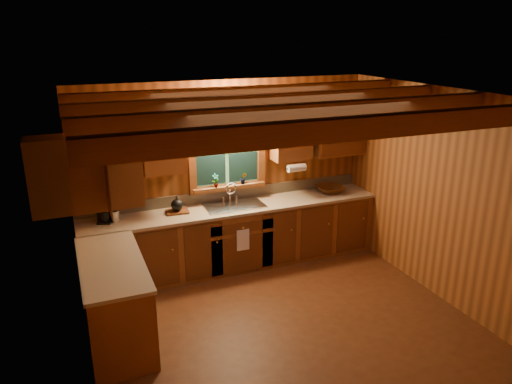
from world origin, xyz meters
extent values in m
plane|color=#522B14|center=(0.00, 0.00, 0.00)|extent=(4.20, 4.20, 0.00)
plane|color=brown|center=(0.00, 0.00, 2.60)|extent=(4.20, 4.20, 0.00)
plane|color=brown|center=(0.00, 1.90, 1.30)|extent=(4.20, 0.00, 4.20)
plane|color=brown|center=(0.00, -1.90, 1.30)|extent=(4.20, 0.00, 4.20)
plane|color=brown|center=(-2.10, 0.00, 1.30)|extent=(0.00, 3.80, 3.80)
plane|color=brown|center=(2.10, 0.00, 1.30)|extent=(0.00, 3.80, 3.80)
cube|color=brown|center=(0.00, -1.20, 2.49)|extent=(4.20, 0.14, 0.18)
cube|color=brown|center=(0.00, -0.40, 2.49)|extent=(4.20, 0.14, 0.18)
cube|color=brown|center=(0.00, 0.40, 2.49)|extent=(4.20, 0.14, 0.18)
cube|color=brown|center=(0.00, 1.20, 2.49)|extent=(4.20, 0.14, 0.18)
cube|color=brown|center=(0.00, 1.59, 0.43)|extent=(4.20, 0.62, 0.86)
cube|color=brown|center=(-1.79, 0.48, 0.43)|extent=(0.62, 1.60, 0.86)
cube|color=tan|center=(0.00, 1.59, 0.88)|extent=(4.20, 0.66, 0.04)
cube|color=tan|center=(-1.78, 0.48, 0.88)|extent=(0.64, 1.60, 0.04)
cube|color=tan|center=(0.00, 1.89, 0.98)|extent=(4.20, 0.02, 0.16)
cube|color=white|center=(-1.47, 0.68, 0.43)|extent=(0.02, 0.60, 0.80)
cube|color=brown|center=(-1.70, 1.73, 1.84)|extent=(0.78, 0.34, 0.78)
cube|color=brown|center=(-0.92, 1.73, 1.84)|extent=(0.55, 0.34, 0.78)
cube|color=brown|center=(0.92, 1.73, 1.84)|extent=(0.55, 0.34, 0.78)
cube|color=brown|center=(1.70, 1.73, 1.84)|extent=(0.78, 0.34, 0.78)
cube|color=brown|center=(-1.93, 0.68, 1.84)|extent=(0.34, 1.10, 0.78)
cube|color=brown|center=(0.00, 1.86, 2.00)|extent=(1.12, 0.08, 0.10)
cube|color=brown|center=(0.00, 1.86, 1.10)|extent=(1.12, 0.08, 0.10)
cube|color=brown|center=(-0.51, 1.86, 1.55)|extent=(0.10, 0.08, 0.80)
cube|color=brown|center=(0.51, 1.86, 1.55)|extent=(0.10, 0.08, 0.80)
cube|color=#487933|center=(0.00, 1.90, 1.55)|extent=(0.92, 0.01, 0.80)
cube|color=#0E282A|center=(-0.24, 1.87, 1.37)|extent=(0.42, 0.02, 0.42)
cube|color=#0E282A|center=(0.24, 1.87, 1.37)|extent=(0.42, 0.02, 0.42)
cylinder|color=black|center=(0.00, 1.87, 1.57)|extent=(0.92, 0.01, 0.01)
cube|color=brown|center=(0.00, 1.82, 1.12)|extent=(1.06, 0.14, 0.04)
cylinder|color=black|center=(0.00, 1.86, 2.23)|extent=(0.08, 0.03, 0.08)
cylinder|color=black|center=(-0.10, 1.80, 2.23)|extent=(0.09, 0.17, 0.08)
cylinder|color=black|center=(0.10, 1.80, 2.23)|extent=(0.09, 0.17, 0.08)
sphere|color=#FFE0A5|center=(-0.16, 1.74, 2.16)|extent=(0.13, 0.13, 0.13)
sphere|color=#FFE0A5|center=(0.16, 1.74, 2.16)|extent=(0.13, 0.13, 0.13)
cylinder|color=white|center=(0.92, 1.53, 1.37)|extent=(0.27, 0.11, 0.11)
cube|color=white|center=(0.00, 1.26, 0.52)|extent=(0.18, 0.01, 0.30)
cube|color=silver|center=(0.00, 1.60, 0.91)|extent=(0.82, 0.48, 0.02)
cube|color=#262628|center=(-0.19, 1.60, 0.84)|extent=(0.34, 0.40, 0.14)
cube|color=#262628|center=(0.19, 1.60, 0.84)|extent=(0.34, 0.40, 0.14)
cylinder|color=silver|center=(0.00, 1.78, 1.01)|extent=(0.04, 0.04, 0.22)
torus|color=silver|center=(0.00, 1.72, 1.12)|extent=(0.16, 0.02, 0.16)
cube|color=black|center=(-1.73, 1.66, 0.91)|extent=(0.17, 0.21, 0.03)
cube|color=black|center=(-1.73, 1.72, 1.06)|extent=(0.17, 0.07, 0.28)
cube|color=black|center=(-1.73, 1.64, 1.18)|extent=(0.17, 0.19, 0.04)
cylinder|color=black|center=(-1.73, 1.63, 0.99)|extent=(0.10, 0.10, 0.12)
cylinder|color=silver|center=(-1.61, 1.62, 0.97)|extent=(0.12, 0.12, 0.15)
cylinder|color=black|center=(-1.62, 1.61, 1.13)|extent=(0.03, 0.04, 0.22)
cylinder|color=black|center=(-1.61, 1.62, 1.13)|extent=(0.01, 0.01, 0.22)
cylinder|color=black|center=(-1.59, 1.63, 1.13)|extent=(0.03, 0.04, 0.22)
cylinder|color=black|center=(-1.58, 1.64, 1.13)|extent=(0.04, 0.06, 0.21)
cube|color=#572C12|center=(-0.80, 1.65, 0.91)|extent=(0.31, 0.24, 0.03)
sphere|color=black|center=(-0.80, 1.65, 1.01)|extent=(0.16, 0.16, 0.16)
cylinder|color=black|center=(-0.80, 1.65, 1.11)|extent=(0.03, 0.03, 0.04)
imported|color=#48230C|center=(1.54, 1.62, 0.95)|extent=(0.43, 0.43, 0.10)
imported|color=#572C12|center=(-0.20, 1.79, 1.24)|extent=(0.12, 0.09, 0.20)
imported|color=#572C12|center=(0.22, 1.80, 1.22)|extent=(0.11, 0.10, 0.16)
camera|label=1|loc=(-2.13, -4.40, 3.22)|focal=34.17mm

